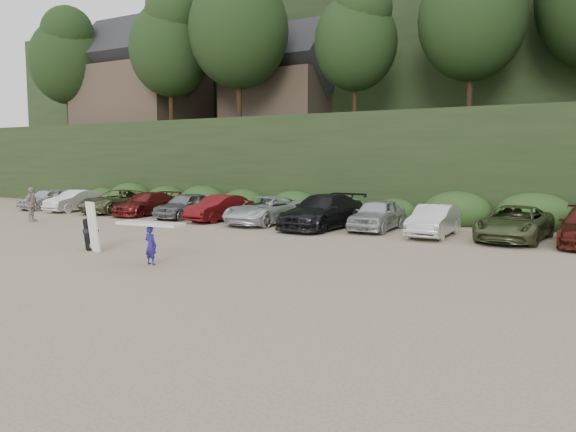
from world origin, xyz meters
The scene contains 6 objects.
ground centered at (0.00, 0.00, 0.00)m, with size 120.00×120.00×0.00m, color tan.
hillside_backdrop centered at (-0.26, 35.93, 11.22)m, with size 90.00×41.50×28.00m.
parked_cars centered at (-1.80, 9.95, 0.74)m, with size 39.37×6.22×1.65m.
distant_walker centered at (-15.87, 4.44, 0.92)m, with size 1.08×0.45×1.85m, color #A79B8D.
child_surfer centered at (-1.60, -1.41, 0.93)m, with size 2.32×0.86×1.36m.
adult_surfer centered at (-5.58, -0.39, 0.79)m, with size 1.23×0.91×1.83m.
Camera 1 is at (11.06, -14.44, 3.37)m, focal length 35.00 mm.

